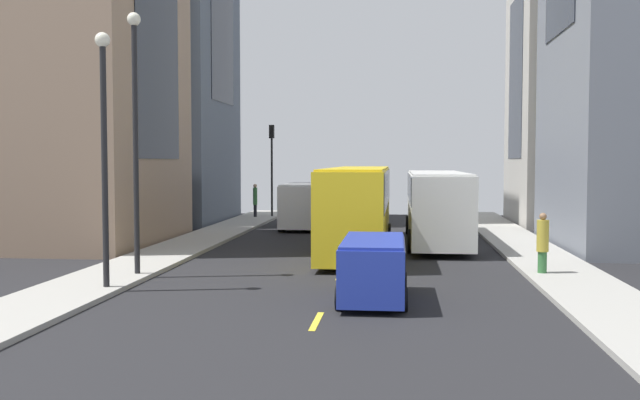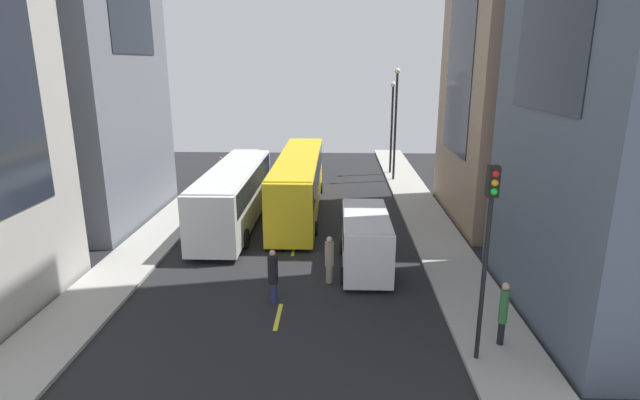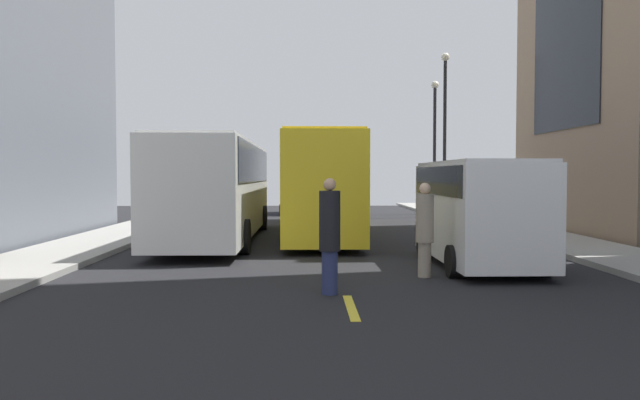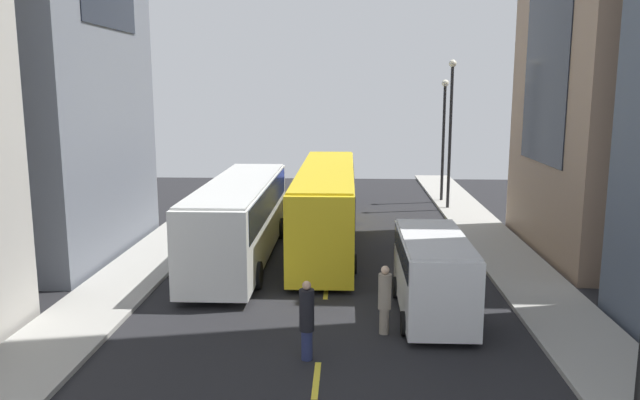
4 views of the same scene
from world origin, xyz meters
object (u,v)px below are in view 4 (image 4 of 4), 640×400
at_px(pedestrian_walking_far, 217,193).
at_px(pedestrian_waiting_curb, 385,298).
at_px(city_bus_white, 240,213).
at_px(pedestrian_crossing_mid, 307,319).
at_px(streetcar_yellow, 326,199).
at_px(delivery_van_white, 433,269).
at_px(car_blue_0, 316,184).

bearing_deg(pedestrian_walking_far, pedestrian_waiting_curb, 36.60).
height_order(city_bus_white, pedestrian_crossing_mid, city_bus_white).
height_order(streetcar_yellow, pedestrian_walking_far, streetcar_yellow).
xyz_separation_m(streetcar_yellow, pedestrian_walking_far, (-6.51, 6.95, -0.93)).
relative_size(city_bus_white, pedestrian_waiting_curb, 5.92).
height_order(city_bus_white, pedestrian_walking_far, city_bus_white).
distance_m(city_bus_white, pedestrian_waiting_curb, 9.65).
height_order(delivery_van_white, pedestrian_waiting_curb, delivery_van_white).
bearing_deg(pedestrian_crossing_mid, delivery_van_white, -61.50).
distance_m(delivery_van_white, pedestrian_crossing_mid, 5.15).
relative_size(city_bus_white, streetcar_yellow, 0.84).
height_order(streetcar_yellow, pedestrian_crossing_mid, streetcar_yellow).
xyz_separation_m(pedestrian_crossing_mid, pedestrian_waiting_curb, (2.16, 1.89, -0.06)).
bearing_deg(streetcar_yellow, delivery_van_white, -67.71).
bearing_deg(streetcar_yellow, pedestrian_crossing_mid, -90.38).
height_order(city_bus_white, pedestrian_waiting_curb, city_bus_white).
bearing_deg(streetcar_yellow, city_bus_white, -141.44).
xyz_separation_m(city_bus_white, streetcar_yellow, (3.52, 2.80, 0.12)).
xyz_separation_m(delivery_van_white, car_blue_0, (-4.74, 20.63, -0.49)).
xyz_separation_m(city_bus_white, delivery_van_white, (7.21, -6.20, -0.50)).
distance_m(delivery_van_white, pedestrian_walking_far, 18.95).
bearing_deg(city_bus_white, car_blue_0, 80.28).
bearing_deg(delivery_van_white, city_bus_white, 139.29).
xyz_separation_m(delivery_van_white, pedestrian_waiting_curb, (-1.61, -1.60, -0.42)).
bearing_deg(city_bus_white, pedestrian_crossing_mid, -70.49).
xyz_separation_m(pedestrian_walking_far, pedestrian_waiting_curb, (8.59, -17.56, -0.11)).
bearing_deg(car_blue_0, delivery_van_white, -77.06).
xyz_separation_m(car_blue_0, pedestrian_crossing_mid, (0.96, -24.12, 0.13)).
bearing_deg(streetcar_yellow, car_blue_0, 95.14).
height_order(streetcar_yellow, car_blue_0, streetcar_yellow).
relative_size(pedestrian_walking_far, pedestrian_waiting_curb, 0.97).
distance_m(pedestrian_crossing_mid, pedestrian_walking_far, 20.48).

